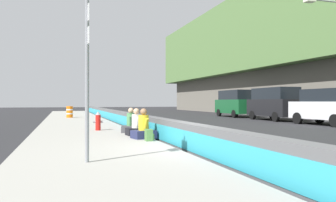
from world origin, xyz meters
The scene contains 14 objects.
ground_plane centered at (0.00, 0.00, 0.00)m, with size 160.00×160.00×0.00m, color #232326.
sidewalk_strip centered at (0.00, 2.65, 0.07)m, with size 80.00×4.40×0.14m, color gray.
jersey_barrier centered at (0.00, 0.00, 0.42)m, with size 76.00×0.45×0.85m.
route_sign_post centered at (-1.44, 3.06, 2.21)m, with size 0.44×0.09×3.60m.
fire_hydrant centered at (6.80, 1.99, 0.59)m, with size 0.26×0.46×0.88m.
seated_person_foreground centered at (2.84, 0.76, 0.48)m, with size 0.81×0.90×1.10m.
seated_person_middle centered at (4.05, 0.77, 0.48)m, with size 0.71×0.82×1.07m.
seated_person_rear centered at (5.28, 0.74, 0.48)m, with size 0.86×0.93×1.07m.
backpack centered at (2.03, 0.76, 0.33)m, with size 0.32×0.28×0.40m.
construction_barrel centered at (19.91, 3.00, 0.62)m, with size 0.54×0.54×0.95m.
street_lamp centered at (8.12, -13.11, 4.86)m, with size 0.44×2.81×8.05m.
parked_car_third centered at (7.85, -12.24, 1.18)m, with size 4.87×2.21×2.28m.
parked_car_fourth centered at (13.42, -12.31, 1.35)m, with size 5.16×2.23×2.56m.
parked_car_midline centered at (19.51, -12.27, 1.35)m, with size 5.15×2.22×2.56m.
Camera 1 is at (-9.03, 3.59, 1.49)m, focal length 35.67 mm.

